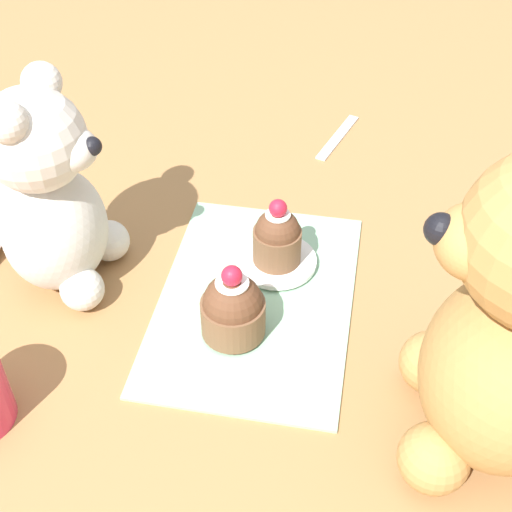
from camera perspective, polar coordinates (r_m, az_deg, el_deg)
ground_plane at (r=0.66m, az=0.00°, el=-3.58°), size 4.00×4.00×0.00m
knitted_placemat at (r=0.66m, az=0.00°, el=-3.40°), size 0.26×0.18×0.01m
teddy_bear_cream at (r=0.65m, az=-16.06°, el=4.64°), size 0.11×0.11×0.21m
cupcake_near_cream_bear at (r=0.61m, az=-1.87°, el=-4.20°), size 0.06×0.06×0.08m
saucer_plate at (r=0.69m, az=1.66°, el=-0.38°), size 0.08×0.08×0.01m
cupcake_near_tan_bear at (r=0.67m, az=1.71°, el=1.52°), size 0.05×0.05×0.07m
teaspoon at (r=0.88m, az=6.57°, el=9.49°), size 0.10×0.04×0.01m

